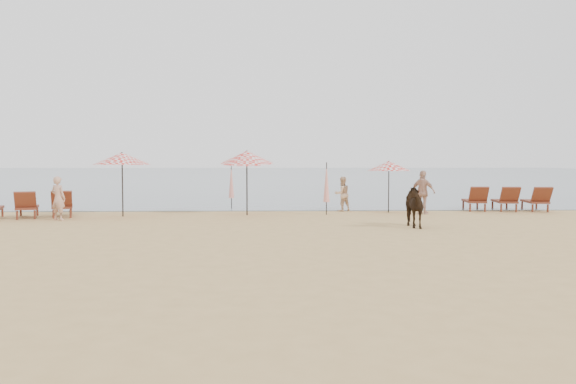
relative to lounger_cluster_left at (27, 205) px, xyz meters
name	(u,v)px	position (x,y,z in m)	size (l,w,h in m)	color
ground	(295,248)	(9.67, -7.40, -0.48)	(120.00, 120.00, 0.00)	tan
sea	(274,173)	(9.67, 72.60, -0.48)	(160.00, 140.00, 0.06)	#51606B
lounger_cluster_left	(27,205)	(0.00, 0.00, 0.00)	(3.61, 2.79, 0.70)	maroon
lounger_cluster_right	(506,199)	(19.10, 2.37, 0.02)	(3.51, 2.37, 0.72)	maroon
umbrella_open_left_a	(122,159)	(3.40, 0.58, 1.74)	(2.17, 2.17, 2.47)	black
umbrella_open_left_b	(247,157)	(8.16, 0.95, 1.80)	(2.07, 2.11, 2.64)	black
umbrella_open_right	(389,166)	(13.98, 1.94, 1.44)	(1.76, 1.76, 2.14)	black
umbrella_closed_left	(231,181)	(7.35, 3.82, 0.74)	(0.24, 0.24, 2.00)	black
umbrella_closed_right	(327,183)	(11.30, 1.02, 0.80)	(0.25, 0.25, 2.08)	black
cow	(410,206)	(13.60, -3.21, 0.19)	(0.73, 1.60, 1.35)	black
beachgoer_left	(58,198)	(1.44, -0.73, 0.31)	(0.58, 0.38, 1.59)	tan
beachgoer_right_a	(342,194)	(12.13, 2.57, 0.25)	(0.71, 0.56, 1.47)	#DDB18A
beachgoer_right_b	(423,192)	(15.21, 1.19, 0.39)	(1.03, 0.43, 1.75)	tan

